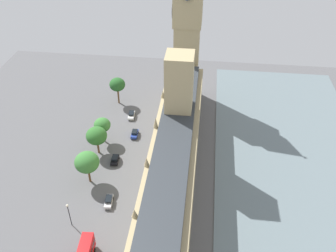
{
  "coord_description": "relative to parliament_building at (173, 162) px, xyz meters",
  "views": [
    {
      "loc": [
        -8.31,
        64.29,
        69.6
      ],
      "look_at": [
        1.0,
        -15.59,
        8.84
      ],
      "focal_mm": 39.1,
      "sensor_mm": 36.0,
      "label": 1
    }
  ],
  "objects": [
    {
      "name": "ground_plane",
      "position": [
        1.99,
        1.36,
        -8.74
      ],
      "size": [
        147.27,
        147.27,
        0.0
      ],
      "primitive_type": "plane",
      "color": "#565659"
    },
    {
      "name": "river_thames",
      "position": [
        -32.08,
        1.36,
        -8.61
      ],
      "size": [
        42.83,
        132.54,
        0.25
      ],
      "primitive_type": "cube",
      "color": "slate",
      "rests_on": "ground"
    },
    {
      "name": "parliament_building",
      "position": [
        0.0,
        0.0,
        0.0
      ],
      "size": [
        11.11,
        77.27,
        31.38
      ],
      "color": "tan",
      "rests_on": "ground"
    },
    {
      "name": "clock_tower",
      "position": [
        0.32,
        -43.21,
        17.17
      ],
      "size": [
        8.94,
        8.94,
        50.15
      ],
      "color": "tan",
      "rests_on": "ground"
    },
    {
      "name": "car_white_under_trees",
      "position": [
        16.72,
        -29.34,
        -7.85
      ],
      "size": [
        2.14,
        4.54,
        1.74
      ],
      "rotation": [
        0.0,
        0.0,
        0.05
      ],
      "color": "silver",
      "rests_on": "ground"
    },
    {
      "name": "car_blue_corner",
      "position": [
        13.86,
        -19.76,
        -7.85
      ],
      "size": [
        1.99,
        4.1,
        1.74
      ],
      "rotation": [
        0.0,
        0.0,
        0.01
      ],
      "color": "navy",
      "rests_on": "ground"
    },
    {
      "name": "car_black_opposite_hall",
      "position": [
        17.13,
        -7.65,
        -7.85
      ],
      "size": [
        2.1,
        4.17,
        1.74
      ],
      "rotation": [
        0.0,
        0.0,
        0.05
      ],
      "color": "black",
      "rests_on": "ground"
    },
    {
      "name": "car_silver_near_tower",
      "position": [
        15.13,
        7.28,
        -7.85
      ],
      "size": [
        2.13,
        4.46,
        1.74
      ],
      "rotation": [
        0.0,
        0.0,
        0.09
      ],
      "color": "#B7B7BC",
      "rests_on": "ground"
    },
    {
      "name": "pedestrian_midblock",
      "position": [
        7.41,
        -2.54,
        -8.05
      ],
      "size": [
        0.62,
        0.54,
        1.52
      ],
      "rotation": [
        0.0,
        0.0,
        1.9
      ],
      "color": "gray",
      "rests_on": "ground"
    },
    {
      "name": "plane_tree_far_end",
      "position": [
        21.9,
        0.44,
        -2.02
      ],
      "size": [
        6.3,
        6.3,
        9.42
      ],
      "color": "brown",
      "rests_on": "ground"
    },
    {
      "name": "plane_tree_leading",
      "position": [
        22.45,
        -16.25,
        -2.77
      ],
      "size": [
        4.84,
        4.84,
        8.07
      ],
      "color": "brown",
      "rests_on": "ground"
    },
    {
      "name": "plane_tree_slot_10",
      "position": [
        22.68,
        -11.03,
        -2.65
      ],
      "size": [
        5.88,
        5.88,
        8.61
      ],
      "color": "brown",
      "rests_on": "ground"
    },
    {
      "name": "plane_tree_slot_11",
      "position": [
        22.69,
        -37.16,
        -1.53
      ],
      "size": [
        5.26,
        5.26,
        9.51
      ],
      "color": "brown",
      "rests_on": "ground"
    },
    {
      "name": "street_lamp_slot_13",
      "position": [
        22.15,
        14.66,
        -3.91
      ],
      "size": [
        0.56,
        0.56,
        7.01
      ],
      "color": "black",
      "rests_on": "ground"
    }
  ]
}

